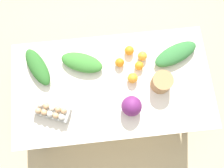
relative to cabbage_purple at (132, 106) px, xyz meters
The scene contains 13 objects.
ground_plane 0.81m from the cabbage_purple, 121.84° to the left, with size 8.00×8.00×0.00m, color #C6B289.
dining_table 0.28m from the cabbage_purple, 121.84° to the left, with size 1.50×0.81×0.71m.
cabbage_purple is the anchor object (origin of this frame).
egg_carton 0.57m from the cabbage_purple, behind, with size 0.27×0.19×0.09m.
paper_bag 0.28m from the cabbage_purple, 32.46° to the left, with size 0.15×0.15×0.13m, color #A87F51.
greens_bunch_scallion 0.50m from the cabbage_purple, 131.02° to the left, with size 0.32×0.14×0.08m, color #3D8433.
greens_bunch_dandelion 0.53m from the cabbage_purple, 43.52° to the left, with size 0.35×0.14×0.08m, color #337538.
greens_bunch_kale 0.76m from the cabbage_purple, 150.30° to the left, with size 0.33×0.12×0.08m, color #2D6B28.
orange_0 0.35m from the cabbage_purple, 97.10° to the left, with size 0.07×0.07×0.07m, color orange.
orange_1 0.22m from the cabbage_purple, 79.92° to the left, with size 0.08×0.08×0.08m, color orange.
orange_2 0.40m from the cabbage_purple, 70.51° to the left, with size 0.07×0.07×0.07m, color #F9A833.
orange_3 0.32m from the cabbage_purple, 71.98° to the left, with size 0.07×0.07×0.07m, color orange.
orange_4 0.44m from the cabbage_purple, 84.65° to the left, with size 0.07×0.07×0.07m, color orange.
Camera 1 is at (-0.05, -0.49, 2.51)m, focal length 40.00 mm.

